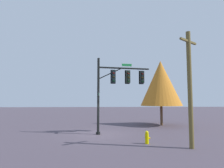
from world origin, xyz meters
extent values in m
plane|color=#483E49|center=(0.00, 0.00, 0.00)|extent=(120.00, 120.00, 0.00)
cylinder|color=black|center=(0.00, 0.00, 3.20)|extent=(0.20, 0.20, 6.41)
cylinder|color=black|center=(0.00, 0.00, 0.10)|extent=(0.36, 0.36, 0.20)
cylinder|color=black|center=(2.26, 0.37, 5.61)|extent=(4.53, 0.88, 0.14)
cylinder|color=black|center=(1.02, 0.17, 5.11)|extent=(2.08, 0.42, 1.07)
cube|color=black|center=(1.29, 0.21, 4.86)|extent=(0.36, 0.40, 1.10)
cube|color=black|center=(1.27, 0.41, 4.86)|extent=(0.44, 0.09, 1.22)
sphere|color=#FF2018|center=(1.31, 0.01, 5.20)|extent=(0.22, 0.22, 0.22)
cylinder|color=black|center=(1.32, -0.05, 5.25)|extent=(0.25, 0.17, 0.23)
sphere|color=#855607|center=(1.31, 0.01, 4.86)|extent=(0.22, 0.22, 0.22)
cylinder|color=black|center=(1.32, -0.05, 4.91)|extent=(0.25, 0.17, 0.23)
sphere|color=#0B621E|center=(1.31, 0.01, 4.52)|extent=(0.22, 0.22, 0.22)
cylinder|color=black|center=(1.32, -0.05, 4.57)|extent=(0.25, 0.17, 0.23)
cube|color=black|center=(2.58, 0.42, 4.86)|extent=(0.38, 0.41, 1.10)
cube|color=black|center=(2.54, 0.62, 4.86)|extent=(0.44, 0.11, 1.22)
sphere|color=#FF2018|center=(2.61, 0.23, 5.20)|extent=(0.22, 0.22, 0.22)
cylinder|color=black|center=(2.62, 0.17, 5.25)|extent=(0.25, 0.18, 0.23)
sphere|color=#855607|center=(2.61, 0.23, 4.86)|extent=(0.22, 0.22, 0.22)
cylinder|color=black|center=(2.62, 0.17, 4.91)|extent=(0.25, 0.18, 0.23)
sphere|color=#0B621E|center=(2.61, 0.23, 4.52)|extent=(0.22, 0.22, 0.22)
cylinder|color=black|center=(2.62, 0.17, 4.57)|extent=(0.25, 0.18, 0.23)
cube|color=black|center=(3.87, 0.63, 4.86)|extent=(0.36, 0.40, 1.10)
cube|color=black|center=(3.84, 0.83, 4.86)|extent=(0.44, 0.10, 1.22)
sphere|color=#FF2018|center=(3.89, 0.44, 5.20)|extent=(0.22, 0.22, 0.22)
cylinder|color=black|center=(3.90, 0.38, 5.25)|extent=(0.25, 0.17, 0.23)
sphere|color=#855607|center=(3.89, 0.44, 4.86)|extent=(0.22, 0.22, 0.22)
cylinder|color=black|center=(3.90, 0.38, 4.91)|extent=(0.25, 0.17, 0.23)
sphere|color=#0B621E|center=(3.89, 0.44, 4.52)|extent=(0.22, 0.22, 0.22)
cylinder|color=black|center=(3.90, 0.38, 4.57)|extent=(0.25, 0.17, 0.23)
cube|color=white|center=(2.48, 0.41, 5.91)|extent=(0.93, 0.17, 0.26)
cube|color=#1B7537|center=(2.48, 0.41, 5.91)|extent=(0.89, 0.18, 0.22)
cube|color=white|center=(0.00, 0.00, 3.31)|extent=(0.17, 0.93, 0.26)
cube|color=#106934|center=(0.00, 0.00, 3.31)|extent=(0.18, 0.89, 0.22)
cylinder|color=brown|center=(5.58, -4.89, 3.52)|extent=(0.27, 0.27, 7.04)
cube|color=brown|center=(5.58, -4.89, 6.44)|extent=(1.52, 1.17, 0.12)
cylinder|color=#DBC601|center=(3.23, -3.55, 0.33)|extent=(0.24, 0.24, 0.65)
sphere|color=yellow|center=(3.23, -3.55, 0.72)|extent=(0.22, 0.22, 0.22)
cylinder|color=#EFB906|center=(3.38, -3.55, 0.36)|extent=(0.12, 0.10, 0.10)
cylinder|color=brown|center=(7.03, 5.22, 1.10)|extent=(0.28, 0.28, 2.19)
cone|color=#C07222|center=(7.03, 5.22, 4.76)|extent=(4.62, 4.62, 5.14)
camera|label=1|loc=(0.25, -16.00, 2.86)|focal=30.44mm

